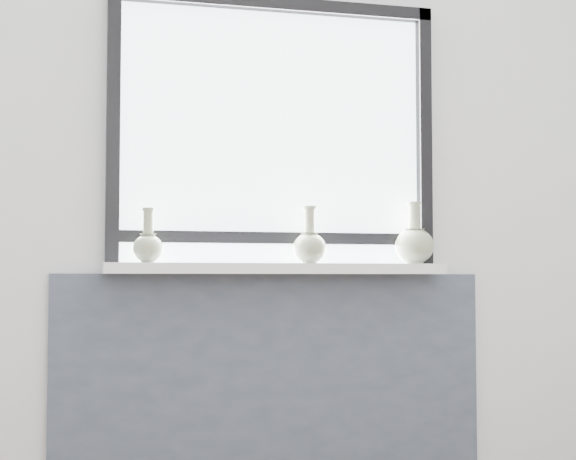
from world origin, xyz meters
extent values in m
cube|color=silver|center=(0.00, 1.81, 1.30)|extent=(3.60, 0.02, 2.60)
cube|color=#464F61|center=(0.00, 1.78, 0.43)|extent=(1.70, 0.03, 0.86)
cube|color=white|center=(0.00, 1.71, 0.88)|extent=(1.32, 0.18, 0.04)
cube|color=black|center=(-0.62, 1.76, 1.43)|extent=(0.05, 0.06, 1.05)
cube|color=black|center=(0.62, 1.76, 1.43)|extent=(0.05, 0.06, 1.05)
cube|color=black|center=(0.00, 1.76, 1.92)|extent=(1.30, 0.06, 0.05)
cube|color=black|center=(0.00, 1.76, 1.00)|extent=(1.20, 0.05, 0.04)
cube|color=white|center=(0.00, 1.79, 1.40)|extent=(1.20, 0.01, 1.00)
cylinder|color=#9BA686|center=(-0.50, 1.69, 0.90)|extent=(0.05, 0.05, 0.01)
ellipsoid|color=#9BA686|center=(-0.50, 1.69, 0.95)|extent=(0.11, 0.11, 0.10)
cone|color=#9BA686|center=(-0.50, 1.69, 0.99)|extent=(0.06, 0.06, 0.03)
cylinder|color=#9BA686|center=(-0.50, 1.69, 1.04)|extent=(0.04, 0.04, 0.10)
cylinder|color=#9BA686|center=(-0.50, 1.69, 1.10)|extent=(0.05, 0.05, 0.01)
cylinder|color=#9BA686|center=(0.12, 1.69, 0.90)|extent=(0.06, 0.06, 0.01)
ellipsoid|color=#9BA686|center=(0.12, 1.69, 0.96)|extent=(0.13, 0.13, 0.12)
cone|color=#9BA686|center=(0.12, 1.69, 1.00)|extent=(0.07, 0.07, 0.03)
cylinder|color=#9BA686|center=(0.12, 1.69, 1.06)|extent=(0.04, 0.04, 0.11)
cylinder|color=#9BA686|center=(0.12, 1.69, 1.12)|extent=(0.06, 0.06, 0.01)
cylinder|color=#9BA686|center=(0.56, 1.71, 0.90)|extent=(0.07, 0.07, 0.01)
ellipsoid|color=#9BA686|center=(0.56, 1.71, 0.97)|extent=(0.16, 0.16, 0.14)
cone|color=#9BA686|center=(0.56, 1.71, 1.03)|extent=(0.09, 0.09, 0.03)
cylinder|color=#9BA686|center=(0.56, 1.71, 1.08)|extent=(0.05, 0.05, 0.12)
cylinder|color=#9BA686|center=(0.56, 1.71, 1.14)|extent=(0.05, 0.05, 0.01)
camera|label=1|loc=(-0.78, -1.58, 0.84)|focal=55.00mm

